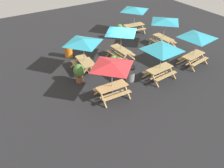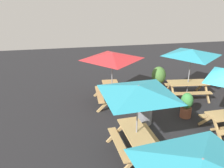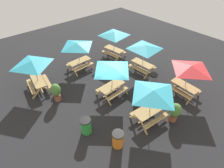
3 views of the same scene
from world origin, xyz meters
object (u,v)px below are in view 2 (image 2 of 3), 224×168
(potted_plant_2, at_px, (187,105))
(picnic_table_2, at_px, (112,60))
(picnic_table_3, at_px, (191,56))
(trash_bin_gray, at_px, (145,111))
(picnic_table_0, at_px, (138,95))
(potted_plant_1, at_px, (159,77))

(potted_plant_2, bearing_deg, picnic_table_2, 56.12)
(picnic_table_3, xyz_separation_m, potted_plant_2, (-1.70, 0.88, -1.45))
(picnic_table_3, relative_size, potted_plant_2, 2.26)
(trash_bin_gray, bearing_deg, picnic_table_3, -54.88)
(picnic_table_0, height_order, picnic_table_2, same)
(potted_plant_1, bearing_deg, potted_plant_2, -175.98)
(picnic_table_3, distance_m, potted_plant_2, 2.41)
(picnic_table_2, relative_size, trash_bin_gray, 2.38)
(trash_bin_gray, distance_m, potted_plant_1, 3.22)
(picnic_table_0, bearing_deg, picnic_table_2, -3.15)
(trash_bin_gray, bearing_deg, picnic_table_2, 24.68)
(picnic_table_0, bearing_deg, picnic_table_3, -48.44)
(potted_plant_1, bearing_deg, picnic_table_2, 109.37)
(picnic_table_0, distance_m, potted_plant_1, 5.25)
(picnic_table_2, bearing_deg, picnic_table_3, -89.00)
(potted_plant_1, xyz_separation_m, potted_plant_2, (-2.64, -0.19, -0.19))
(picnic_table_0, xyz_separation_m, picnic_table_2, (3.64, 0.08, 0.00))
(potted_plant_2, bearing_deg, potted_plant_1, 4.02)
(picnic_table_0, relative_size, picnic_table_2, 1.21)
(picnic_table_3, xyz_separation_m, trash_bin_gray, (-1.86, 2.64, -1.49))
(picnic_table_0, xyz_separation_m, picnic_table_3, (3.57, -3.45, 0.00))
(trash_bin_gray, xyz_separation_m, potted_plant_1, (2.80, -1.57, 0.23))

